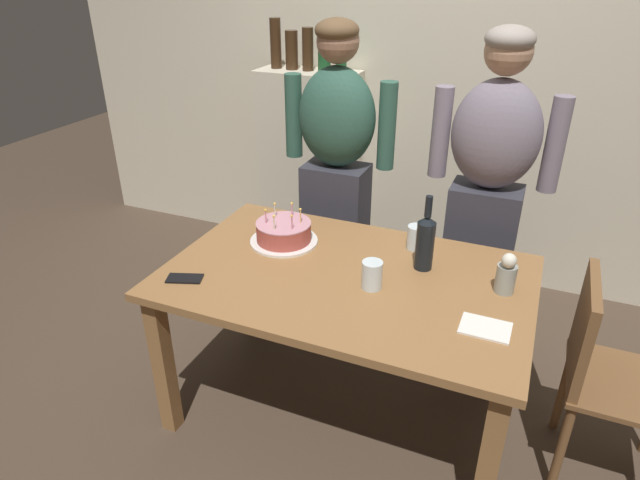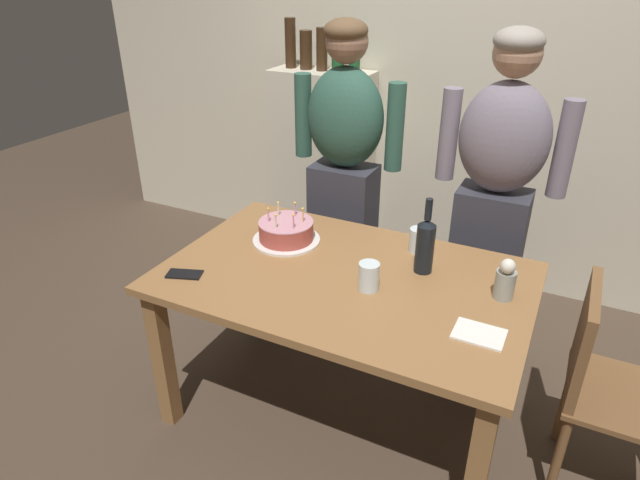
% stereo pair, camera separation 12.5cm
% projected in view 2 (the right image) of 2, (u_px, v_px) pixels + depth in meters
% --- Properties ---
extents(ground_plane, '(10.00, 10.00, 0.00)m').
position_uv_depth(ground_plane, '(342.00, 408.00, 2.60)').
color(ground_plane, '#47382B').
extents(back_wall, '(5.20, 0.10, 2.60)m').
position_uv_depth(back_wall, '(453.00, 73.00, 3.23)').
color(back_wall, beige).
rests_on(back_wall, ground_plane).
extents(dining_table, '(1.50, 0.96, 0.74)m').
position_uv_depth(dining_table, '(345.00, 294.00, 2.31)').
color(dining_table, olive).
rests_on(dining_table, ground_plane).
extents(birthday_cake, '(0.31, 0.31, 0.17)m').
position_uv_depth(birthday_cake, '(286.00, 232.00, 2.51)').
color(birthday_cake, white).
rests_on(birthday_cake, dining_table).
extents(water_glass_near, '(0.08, 0.08, 0.12)m').
position_uv_depth(water_glass_near, '(369.00, 276.00, 2.14)').
color(water_glass_near, silver).
rests_on(water_glass_near, dining_table).
extents(water_glass_far, '(0.08, 0.08, 0.11)m').
position_uv_depth(water_glass_far, '(418.00, 240.00, 2.42)').
color(water_glass_far, silver).
rests_on(water_glass_far, dining_table).
extents(wine_bottle, '(0.08, 0.08, 0.33)m').
position_uv_depth(wine_bottle, '(425.00, 244.00, 2.23)').
color(wine_bottle, black).
rests_on(wine_bottle, dining_table).
extents(cell_phone, '(0.16, 0.12, 0.01)m').
position_uv_depth(cell_phone, '(184.00, 274.00, 2.26)').
color(cell_phone, black).
rests_on(cell_phone, dining_table).
extents(napkin_stack, '(0.18, 0.13, 0.01)m').
position_uv_depth(napkin_stack, '(479.00, 334.00, 1.90)').
color(napkin_stack, white).
rests_on(napkin_stack, dining_table).
extents(flower_vase, '(0.08, 0.09, 0.18)m').
position_uv_depth(flower_vase, '(506.00, 280.00, 2.07)').
color(flower_vase, '#999E93').
rests_on(flower_vase, dining_table).
extents(person_man_bearded, '(0.61, 0.27, 1.66)m').
position_uv_depth(person_man_bearded, '(344.00, 174.00, 2.93)').
color(person_man_bearded, '#33333D').
rests_on(person_man_bearded, ground_plane).
extents(person_woman_cardigan, '(0.61, 0.27, 1.66)m').
position_uv_depth(person_woman_cardigan, '(494.00, 200.00, 2.62)').
color(person_woman_cardigan, '#33333D').
rests_on(person_woman_cardigan, ground_plane).
extents(dining_chair, '(0.42, 0.42, 0.87)m').
position_uv_depth(dining_chair, '(603.00, 379.00, 2.03)').
color(dining_chair, brown).
rests_on(dining_chair, ground_plane).
extents(shelf_cabinet, '(0.64, 0.30, 1.59)m').
position_uv_depth(shelf_cabinet, '(322.00, 166.00, 3.65)').
color(shelf_cabinet, beige).
rests_on(shelf_cabinet, ground_plane).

